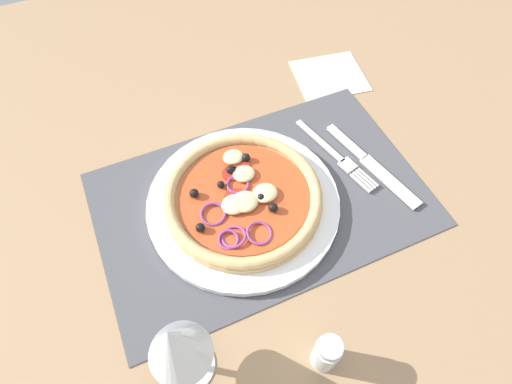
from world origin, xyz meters
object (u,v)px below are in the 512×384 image
object	(u,v)px
napkin	(330,75)
pizza	(243,197)
wine_glass	(175,345)
knife	(372,165)
pepper_shaker	(326,353)
fork	(338,157)
plate	(244,203)

from	to	relation	value
napkin	pizza	bearing A→B (deg)	37.78
wine_glass	knife	bearing A→B (deg)	-155.39
wine_glass	pepper_shaker	size ratio (longest dim) A/B	2.22
knife	napkin	distance (cm)	22.35
wine_glass	napkin	distance (cm)	57.55
pizza	knife	distance (cm)	22.04
pizza	wine_glass	bearing A→B (deg)	50.75
pizza	fork	bearing A→B (deg)	-173.02
pizza	pepper_shaker	world-z (taller)	pepper_shaker
plate	napkin	size ratio (longest dim) A/B	2.25
wine_glass	pepper_shaker	bearing A→B (deg)	158.68
pizza	knife	xyz separation A→B (cm)	(-21.90, 1.38, -2.04)
fork	napkin	xyz separation A→B (cm)	(-8.72, -18.33, -0.44)
pepper_shaker	pizza	bearing A→B (deg)	-89.01
knife	pepper_shaker	size ratio (longest dim) A/B	2.97
fork	napkin	distance (cm)	20.30
plate	wine_glass	xyz separation A→B (cm)	(14.93, 18.24, 9.25)
fork	napkin	size ratio (longest dim) A/B	1.38
napkin	wine_glass	bearing A→B (deg)	43.13
plate	fork	bearing A→B (deg)	-173.01
plate	knife	distance (cm)	21.92
fork	wine_glass	world-z (taller)	wine_glass
pizza	fork	world-z (taller)	pizza
knife	pepper_shaker	bearing A→B (deg)	-55.96
knife	plate	bearing A→B (deg)	-106.31
pizza	wine_glass	size ratio (longest dim) A/B	1.58
fork	wine_glass	xyz separation A→B (cm)	(32.63, 20.41, 9.62)
fork	pepper_shaker	distance (cm)	31.67
wine_glass	pizza	bearing A→B (deg)	-129.25
knife	wine_glass	size ratio (longest dim) A/B	1.33
knife	pepper_shaker	distance (cm)	31.46
fork	knife	bearing A→B (deg)	35.46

